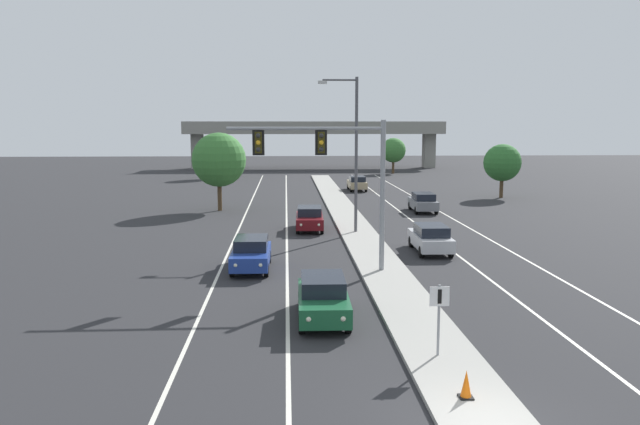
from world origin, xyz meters
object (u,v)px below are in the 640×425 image
at_px(street_lamp_median, 353,145).
at_px(car_oncoming_green, 323,298).
at_px(car_receding_tan, 357,183).
at_px(tree_far_left_c, 219,160).
at_px(overhead_signal_mast, 334,163).
at_px(median_sign_post, 439,310).
at_px(traffic_cone_median_nose, 466,384).
at_px(car_oncoming_blue, 251,253).
at_px(tree_far_right_c, 502,163).
at_px(car_receding_grey, 423,202).
at_px(car_receding_silver, 431,238).
at_px(tree_far_left_b, 213,153).
at_px(tree_far_right_b, 393,150).
at_px(tree_far_left_a, 228,149).
at_px(car_oncoming_darkred, 309,218).

distance_m(street_lamp_median, car_oncoming_green, 18.96).
height_order(car_receding_tan, tree_far_left_c, tree_far_left_c).
distance_m(overhead_signal_mast, tree_far_left_c, 23.98).
height_order(overhead_signal_mast, median_sign_post, overhead_signal_mast).
distance_m(car_receding_tan, traffic_cone_median_nose, 52.31).
bearing_deg(street_lamp_median, traffic_cone_median_nose, -89.44).
xyz_separation_m(car_oncoming_blue, tree_far_right_c, (22.92, 29.46, 2.62)).
distance_m(car_oncoming_blue, car_receding_grey, 23.76).
xyz_separation_m(car_receding_silver, tree_far_left_b, (-17.69, 49.42, 2.61)).
bearing_deg(car_receding_silver, street_lamp_median, 121.05).
height_order(median_sign_post, car_receding_silver, median_sign_post).
height_order(car_receding_tan, tree_far_right_b, tree_far_right_b).
xyz_separation_m(tree_far_right_c, tree_far_right_b, (-5.38, 31.06, -0.03)).
height_order(car_receding_tan, tree_far_left_b, tree_far_left_b).
distance_m(tree_far_left_c, tree_far_right_c, 27.87).
bearing_deg(car_receding_grey, tree_far_left_b, 122.15).
distance_m(car_oncoming_green, car_receding_silver, 13.61).
bearing_deg(car_oncoming_blue, tree_far_left_a, 96.07).
relative_size(car_oncoming_green, car_receding_grey, 1.00).
bearing_deg(tree_far_right_b, car_receding_silver, -97.71).
distance_m(car_oncoming_darkred, tree_far_left_a, 60.79).
bearing_deg(overhead_signal_mast, car_receding_grey, 66.72).
relative_size(car_oncoming_blue, tree_far_right_c, 0.85).
height_order(overhead_signal_mast, tree_far_right_b, overhead_signal_mast).
bearing_deg(car_receding_grey, car_oncoming_darkred, -139.02).
relative_size(car_receding_grey, tree_far_right_b, 0.86).
bearing_deg(car_receding_tan, median_sign_post, -93.65).
distance_m(median_sign_post, car_oncoming_darkred, 24.03).
bearing_deg(tree_far_right_c, street_lamp_median, -130.69).
relative_size(car_receding_tan, tree_far_left_b, 0.85).
relative_size(car_receding_silver, tree_far_right_c, 0.85).
bearing_deg(car_oncoming_blue, tree_far_left_b, 98.41).
bearing_deg(tree_far_right_c, car_oncoming_green, -117.81).
height_order(traffic_cone_median_nose, tree_far_left_b, tree_far_left_b).
height_order(street_lamp_median, tree_far_left_c, street_lamp_median).
relative_size(car_oncoming_darkred, tree_far_right_b, 0.86).
height_order(car_oncoming_green, tree_far_left_c, tree_far_left_c).
bearing_deg(car_receding_silver, tree_far_left_a, 104.45).
xyz_separation_m(median_sign_post, tree_far_left_c, (-10.14, 33.96, 2.66)).
height_order(car_oncoming_darkred, tree_far_right_c, tree_far_right_c).
height_order(street_lamp_median, tree_far_right_c, street_lamp_median).
distance_m(car_oncoming_blue, car_receding_tan, 38.05).
xyz_separation_m(car_oncoming_green, traffic_cone_median_nose, (3.26, -7.19, -0.31)).
relative_size(car_receding_silver, tree_far_left_a, 0.88).
bearing_deg(median_sign_post, tree_far_left_c, 106.62).
bearing_deg(car_oncoming_green, median_sign_post, -52.09).
bearing_deg(car_oncoming_blue, overhead_signal_mast, -14.81).
bearing_deg(traffic_cone_median_nose, median_sign_post, 89.86).
distance_m(overhead_signal_mast, car_receding_tan, 38.56).
distance_m(car_receding_grey, tree_far_left_c, 17.24).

